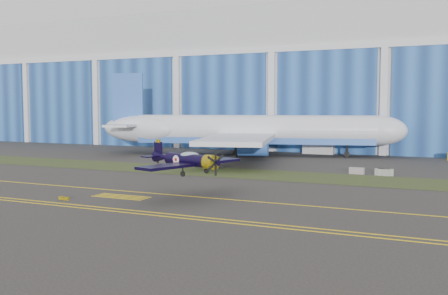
% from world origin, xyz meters
% --- Properties ---
extents(ground, '(260.00, 260.00, 0.00)m').
position_xyz_m(ground, '(0.00, 0.00, 0.00)').
color(ground, '#373531').
rests_on(ground, ground).
extents(grass_median, '(260.00, 10.00, 0.02)m').
position_xyz_m(grass_median, '(0.00, 14.00, 0.02)').
color(grass_median, '#475128').
rests_on(grass_median, ground).
extents(hangar, '(220.00, 45.70, 30.00)m').
position_xyz_m(hangar, '(0.00, 71.79, 14.96)').
color(hangar, silver).
rests_on(hangar, ground).
extents(taxiway_centreline, '(200.00, 0.20, 0.02)m').
position_xyz_m(taxiway_centreline, '(0.00, -5.00, 0.01)').
color(taxiway_centreline, yellow).
rests_on(taxiway_centreline, ground).
extents(edge_line_near, '(80.00, 0.20, 0.02)m').
position_xyz_m(edge_line_near, '(0.00, -14.50, 0.01)').
color(edge_line_near, yellow).
rests_on(edge_line_near, ground).
extents(edge_line_far, '(80.00, 0.20, 0.02)m').
position_xyz_m(edge_line_far, '(0.00, -13.50, 0.01)').
color(edge_line_far, yellow).
rests_on(edge_line_far, ground).
extents(hold_short_ladder, '(6.00, 2.40, 0.02)m').
position_xyz_m(hold_short_ladder, '(-18.00, -8.10, 0.01)').
color(hold_short_ladder, yellow).
rests_on(hold_short_ladder, ground).
extents(guard_board_left, '(1.20, 0.15, 0.35)m').
position_xyz_m(guard_board_left, '(-22.00, -12.00, 0.17)').
color(guard_board_left, yellow).
rests_on(guard_board_left, ground).
extents(warbird, '(13.68, 15.10, 3.74)m').
position_xyz_m(warbird, '(-11.90, -5.23, 3.77)').
color(warbird, black).
rests_on(warbird, ground).
extents(jetliner, '(72.48, 65.80, 21.39)m').
position_xyz_m(jetliner, '(-21.97, 39.39, 10.70)').
color(jetliner, silver).
rests_on(jetliner, ground).
extents(shipping_container, '(5.95, 2.41, 2.57)m').
position_xyz_m(shipping_container, '(-11.73, 47.64, 1.29)').
color(shipping_container, silver).
rests_on(shipping_container, ground).
extents(barrier_a, '(2.05, 0.79, 0.90)m').
position_xyz_m(barrier_a, '(0.56, 19.87, 0.45)').
color(barrier_a, gray).
rests_on(barrier_a, ground).
extents(barrier_b, '(2.07, 0.92, 0.90)m').
position_xyz_m(barrier_b, '(3.99, 19.68, 0.45)').
color(barrier_b, gray).
rests_on(barrier_b, ground).
extents(barrier_c, '(2.04, 0.73, 0.90)m').
position_xyz_m(barrier_c, '(4.35, 19.76, 0.45)').
color(barrier_c, gray).
rests_on(barrier_c, ground).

